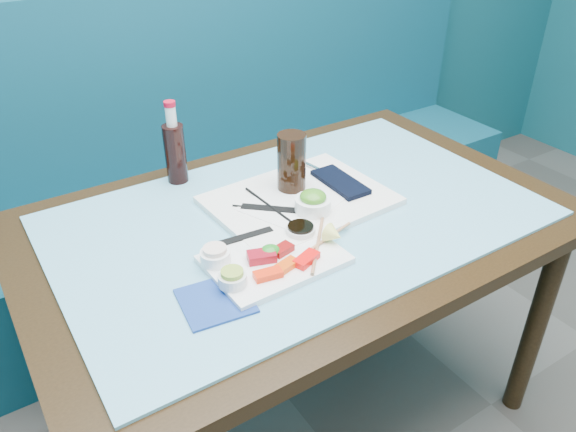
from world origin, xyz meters
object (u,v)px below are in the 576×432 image
sashimi_plate (274,260)px  blue_napkin (215,301)px  dining_table (298,243)px  serving_tray (300,200)px  booth_bench (182,202)px  cola_bottle_body (175,154)px  cola_glass (292,162)px  seaweed_bowl (313,205)px

sashimi_plate → blue_napkin: (-0.17, -0.05, -0.00)m
dining_table → sashimi_plate: bearing=-138.6°
dining_table → serving_tray: serving_tray is taller
booth_bench → serving_tray: (0.03, -0.79, 0.39)m
booth_bench → serving_tray: bearing=-87.6°
dining_table → cola_bottle_body: 0.43m
booth_bench → dining_table: (0.00, -0.84, 0.29)m
booth_bench → cola_glass: booth_bench is taller
booth_bench → blue_napkin: size_ratio=21.28×
booth_bench → serving_tray: size_ratio=6.57×
sashimi_plate → cola_bottle_body: size_ratio=1.78×
serving_tray → booth_bench: bearing=89.5°
sashimi_plate → cola_bottle_body: (-0.03, 0.48, 0.08)m
booth_bench → serving_tray: 0.89m
booth_bench → sashimi_plate: booth_bench is taller
booth_bench → sashimi_plate: bearing=-99.3°
sashimi_plate → serving_tray: size_ratio=0.66×
seaweed_bowl → cola_bottle_body: size_ratio=0.55×
cola_glass → serving_tray: bearing=-100.3°
cola_glass → blue_napkin: cola_glass is taller
serving_tray → blue_napkin: bearing=-150.2°
sashimi_plate → cola_glass: size_ratio=1.89×
booth_bench → dining_table: bearing=-90.0°
dining_table → sashimi_plate: sashimi_plate is taller
sashimi_plate → seaweed_bowl: size_ratio=3.23×
dining_table → sashimi_plate: (-0.16, -0.14, 0.10)m
booth_bench → cola_bottle_body: (-0.19, -0.50, 0.47)m
sashimi_plate → serving_tray: serving_tray is taller
sashimi_plate → booth_bench: bearing=79.2°
booth_bench → cola_glass: size_ratio=18.90×
sashimi_plate → cola_glass: (0.20, 0.24, 0.09)m
blue_napkin → booth_bench: bearing=72.0°
dining_table → serving_tray: (0.03, 0.05, 0.10)m
dining_table → cola_glass: size_ratio=8.82×
cola_glass → cola_bottle_body: (-0.23, 0.24, -0.01)m
cola_bottle_body → booth_bench: bearing=69.5°
serving_tray → seaweed_bowl: 0.08m
dining_table → seaweed_bowl: (0.02, -0.03, 0.13)m
seaweed_bowl → cola_glass: 0.14m
dining_table → serving_tray: 0.11m
booth_bench → blue_napkin: (-0.34, -1.03, 0.39)m
sashimi_plate → seaweed_bowl: seaweed_bowl is taller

